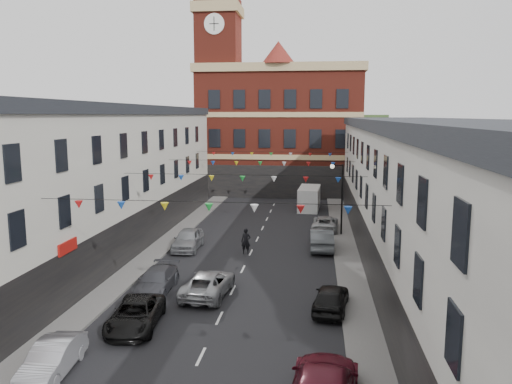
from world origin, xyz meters
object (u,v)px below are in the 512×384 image
at_px(street_lamp, 339,189).
at_px(car_left_e, 188,239).
at_px(car_left_b, 52,359).
at_px(white_van, 309,198).
at_px(car_right_d, 331,298).
at_px(car_left_d, 156,281).
at_px(car_right_f, 325,223).
at_px(car_left_c, 135,314).
at_px(pedestrian, 246,241).
at_px(moving_car, 208,284).
at_px(car_right_e, 321,239).

relative_size(street_lamp, car_left_e, 1.32).
height_order(car_left_b, white_van, white_van).
bearing_deg(car_left_e, car_right_d, -47.55).
relative_size(car_left_d, car_right_f, 0.96).
distance_m(car_left_b, car_left_c, 4.85).
relative_size(car_left_b, pedestrian, 2.09).
bearing_deg(car_left_b, moving_car, 61.42).
height_order(car_left_b, car_right_e, car_right_e).
height_order(car_right_d, car_right_f, car_right_d).
height_order(car_left_d, car_right_f, car_right_f).
distance_m(car_left_d, moving_car, 3.05).
distance_m(street_lamp, car_right_d, 16.72).
distance_m(car_left_c, car_right_e, 17.49).
height_order(street_lamp, car_right_e, street_lamp).
height_order(car_left_b, car_left_e, car_left_e).
bearing_deg(car_right_f, car_left_b, 70.44).
bearing_deg(moving_car, street_lamp, -113.41).
distance_m(white_van, pedestrian, 18.39).
distance_m(car_left_d, car_right_e, 13.92).
xyz_separation_m(car_right_e, moving_car, (-6.34, -10.49, -0.12)).
bearing_deg(white_van, car_left_e, -113.71).
height_order(car_left_e, white_van, white_van).
height_order(street_lamp, car_right_f, street_lamp).
bearing_deg(pedestrian, car_right_d, -57.65).
bearing_deg(car_left_b, white_van, 71.05).
bearing_deg(car_right_f, car_right_e, 89.71).
relative_size(car_left_c, car_right_e, 0.95).
distance_m(car_left_e, car_right_e, 9.98).
bearing_deg(white_van, street_lamp, -74.04).
relative_size(street_lamp, moving_car, 1.23).
bearing_deg(car_left_b, car_left_d, 79.07).
height_order(car_right_f, pedestrian, pedestrian).
bearing_deg(car_left_e, car_right_e, 5.69).
bearing_deg(car_left_b, car_right_e, 57.67).
distance_m(car_left_c, car_right_d, 9.74).
distance_m(car_left_e, pedestrian, 4.54).
bearing_deg(car_right_f, white_van, -77.84).
distance_m(car_left_b, moving_car, 10.06).
height_order(car_right_d, moving_car, car_right_d).
relative_size(car_right_d, moving_car, 0.84).
height_order(car_right_f, white_van, white_van).
relative_size(car_left_b, moving_car, 0.80).
bearing_deg(car_right_e, moving_car, 57.19).
relative_size(street_lamp, car_right_e, 1.24).
relative_size(car_left_e, pedestrian, 2.43).
bearing_deg(car_left_b, car_left_c, 65.94).
bearing_deg(car_left_c, street_lamp, 56.74).
height_order(car_right_e, moving_car, car_right_e).
relative_size(car_right_f, moving_car, 0.96).
bearing_deg(car_right_e, car_right_f, -95.18).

